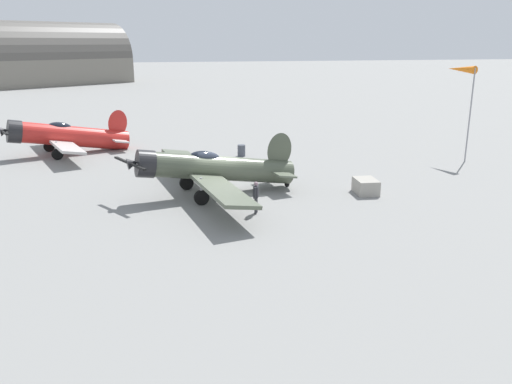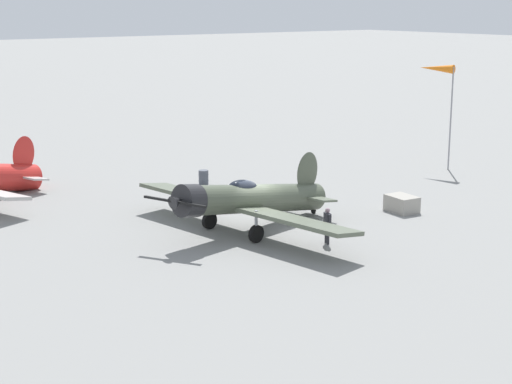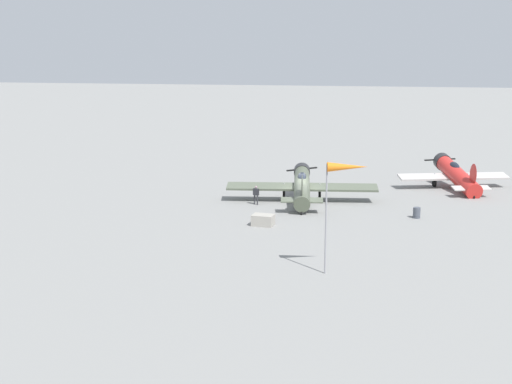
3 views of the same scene
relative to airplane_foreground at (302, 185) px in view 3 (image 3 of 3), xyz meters
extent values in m
plane|color=gray|center=(0.07, -0.49, -1.52)|extent=(400.00, 400.00, 0.00)
cylinder|color=#4C5442|center=(0.07, -0.49, -0.03)|extent=(2.60, 8.77, 2.57)
cylinder|color=#232326|center=(-0.52, 3.54, 0.56)|extent=(1.60, 1.30, 1.57)
cone|color=#232326|center=(-0.62, 4.18, 0.66)|extent=(0.69, 0.71, 0.68)
cube|color=black|center=(-0.64, 4.33, 0.66)|extent=(2.69, 1.61, 0.28)
ellipsoid|color=black|center=(-0.05, 0.35, 0.66)|extent=(1.01, 1.87, 0.92)
cube|color=#565E4C|center=(-0.08, 0.52, -0.25)|extent=(13.21, 3.66, 0.43)
ellipsoid|color=#4C5442|center=(0.60, -4.05, 0.71)|extent=(0.38, 1.77, 2.20)
cube|color=#565E4C|center=(0.57, -3.85, -0.46)|extent=(3.52, 1.59, 0.26)
cylinder|color=#999BA0|center=(-1.71, 0.80, -0.58)|extent=(0.14, 0.14, 1.08)
cylinder|color=black|center=(-1.71, 0.80, -1.12)|extent=(0.31, 0.82, 0.80)
cylinder|color=#999BA0|center=(1.40, 1.26, -0.58)|extent=(0.14, 0.14, 1.08)
cylinder|color=black|center=(1.40, 1.26, -1.12)|extent=(0.31, 0.82, 0.80)
cylinder|color=black|center=(0.67, -4.56, -1.38)|extent=(0.14, 0.29, 0.28)
cylinder|color=red|center=(13.54, 8.58, -0.20)|extent=(4.01, 8.57, 2.95)
cylinder|color=#232326|center=(12.34, 12.38, 0.50)|extent=(1.92, 1.61, 1.78)
cone|color=#232326|center=(12.15, 13.00, 0.62)|extent=(0.85, 0.84, 0.77)
cube|color=black|center=(12.10, 13.14, 0.62)|extent=(3.12, 1.48, 0.19)
ellipsoid|color=black|center=(13.29, 9.38, 0.60)|extent=(1.26, 1.94, 0.96)
cube|color=#BCB7B2|center=(13.24, 9.54, -0.44)|extent=(10.58, 4.73, 0.46)
ellipsoid|color=red|center=(14.60, 5.23, 0.53)|extent=(0.67, 1.79, 2.30)
cube|color=#BCB7B2|center=(14.53, 5.42, -0.70)|extent=(3.57, 2.07, 0.29)
cylinder|color=#999BA0|center=(11.50, 9.52, -0.66)|extent=(0.14, 0.14, 0.92)
cylinder|color=black|center=(11.50, 9.52, -1.12)|extent=(0.43, 0.82, 0.80)
cylinder|color=#999BA0|center=(14.67, 10.52, -0.66)|extent=(0.14, 0.14, 0.92)
cylinder|color=black|center=(14.67, 10.52, -1.12)|extent=(0.43, 0.82, 0.80)
cylinder|color=black|center=(14.75, 4.75, -1.38)|extent=(0.18, 0.30, 0.28)
cylinder|color=#2D2D33|center=(-3.56, -1.70, -1.11)|extent=(0.12, 0.12, 0.82)
cylinder|color=#2D2D33|center=(-3.83, -1.60, -1.11)|extent=(0.12, 0.12, 0.82)
cube|color=#2D2D33|center=(-3.69, -1.65, -0.41)|extent=(0.49, 0.37, 0.58)
sphere|color=gray|center=(-3.69, -1.65, 0.00)|extent=(0.21, 0.21, 0.21)
cylinder|color=#2D2D33|center=(-3.44, -1.75, -0.40)|extent=(0.09, 0.09, 0.55)
cylinder|color=#2D2D33|center=(-3.95, -1.55, -0.40)|extent=(0.09, 0.09, 0.55)
cube|color=#9E998E|center=(-1.69, -8.46, -1.11)|extent=(1.69, 1.28, 0.83)
cylinder|color=#474C56|center=(9.64, -3.68, -1.09)|extent=(0.57, 0.57, 0.86)
torus|color=#474C56|center=(9.64, -3.68, -0.92)|extent=(0.61, 0.61, 0.04)
torus|color=#474C56|center=(9.64, -3.68, -1.26)|extent=(0.61, 0.61, 0.04)
cylinder|color=gray|center=(4.14, -18.77, 1.74)|extent=(0.10, 0.10, 6.52)
cone|color=orange|center=(5.27, -18.49, 4.85)|extent=(2.40, 1.11, 0.56)
camera|label=1|loc=(-27.61, 3.99, 6.69)|focal=36.49mm
camera|label=2|loc=(-29.81, 21.40, 8.97)|focal=57.06mm
camera|label=3|loc=(8.25, -57.31, 11.38)|focal=47.99mm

